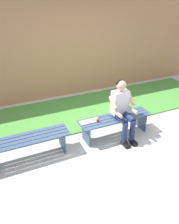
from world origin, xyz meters
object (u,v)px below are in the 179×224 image
at_px(person_seated, 123,108).
at_px(apple, 98,120).
at_px(bench_far, 25,144).
at_px(book_open, 90,122).
at_px(bench_near, 115,122).

xyz_separation_m(person_seated, apple, (0.51, -0.09, -0.21)).
xyz_separation_m(bench_far, book_open, (-1.32, -0.04, 0.12)).
bearing_deg(book_open, bench_near, 175.04).
xyz_separation_m(bench_far, person_seated, (-1.99, 0.10, 0.35)).
xyz_separation_m(bench_near, person_seated, (-0.10, 0.10, 0.35)).
height_order(bench_near, person_seated, person_seated).
height_order(bench_near, apple, apple).
distance_m(bench_far, apple, 1.48).
relative_size(bench_near, apple, 21.91).
height_order(apple, book_open, apple).
bearing_deg(bench_far, book_open, -178.07).
distance_m(bench_far, person_seated, 2.02).
bearing_deg(bench_far, bench_near, 180.00).
bearing_deg(person_seated, bench_far, -2.87).
distance_m(bench_near, person_seated, 0.38).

